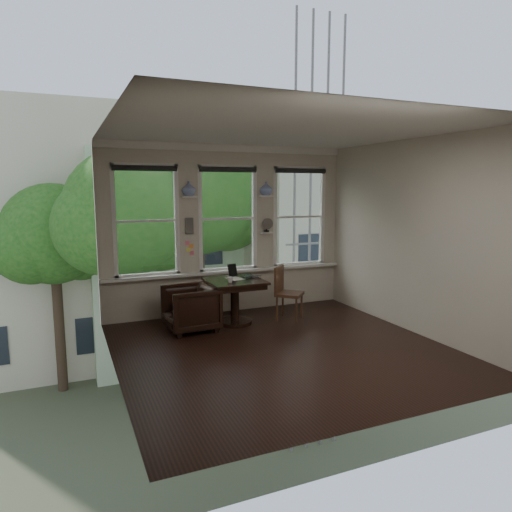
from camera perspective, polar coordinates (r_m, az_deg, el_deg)
name	(u,v)px	position (r m, az deg, el deg)	size (l,w,h in m)	color
ground	(282,349)	(6.57, 3.25, -11.52)	(4.50, 4.50, 0.00)	black
ceiling	(284,130)	(6.22, 3.49, 15.43)	(4.50, 4.50, 0.00)	silver
wall_back	(227,230)	(8.28, -3.61, 3.30)	(4.50, 4.50, 0.00)	#C1B3A5
wall_front	(393,271)	(4.35, 16.73, -1.75)	(4.50, 4.50, 0.00)	#C1B3A5
wall_left	(111,252)	(5.60, -17.73, 0.42)	(4.50, 4.50, 0.00)	#C1B3A5
wall_right	(412,237)	(7.49, 18.97, 2.31)	(4.50, 4.50, 0.00)	#C1B3A5
window_left	(146,221)	(7.90, -13.61, 4.28)	(1.10, 0.12, 1.90)	white
window_center	(227,219)	(8.27, -3.62, 4.68)	(1.10, 0.12, 1.90)	white
window_right	(298,217)	(8.86, 5.28, 4.91)	(1.10, 0.12, 1.90)	white
shelf_left	(189,197)	(7.94, -8.38, 7.34)	(0.26, 0.16, 0.03)	white
shelf_right	(266,196)	(8.43, 1.27, 7.49)	(0.26, 0.16, 0.03)	white
intercom	(189,226)	(7.99, -8.36, 3.76)	(0.14, 0.06, 0.28)	#59544F
sticky_notes	(189,246)	(8.03, -8.31, 1.27)	(0.16, 0.01, 0.24)	pink
desk_fan	(266,227)	(8.44, 1.32, 3.61)	(0.20, 0.20, 0.24)	#59544F
vase_left	(189,189)	(7.94, -8.40, 8.34)	(0.24, 0.24, 0.25)	white
vase_right	(266,189)	(8.43, 1.28, 8.43)	(0.24, 0.24, 0.25)	white
table	(235,302)	(7.62, -2.66, -5.74)	(0.90, 0.90, 0.75)	black
armchair_left	(191,308)	(7.33, -8.18, -6.48)	(0.78, 0.80, 0.73)	black
cushion_red	(190,303)	(7.31, -8.19, -5.82)	(0.45, 0.45, 0.06)	maroon
side_chair_right	(289,293)	(7.85, 4.21, -4.69)	(0.42, 0.42, 0.92)	#452518
laptop	(251,277)	(7.68, -0.59, -2.66)	(0.32, 0.21, 0.03)	black
mug	(230,280)	(7.31, -3.25, -2.99)	(0.10, 0.10, 0.09)	white
drinking_glass	(248,277)	(7.53, -1.00, -2.61)	(0.12, 0.12, 0.10)	white
tablet	(233,270)	(7.77, -2.95, -1.80)	(0.16, 0.02, 0.22)	black
papers	(235,279)	(7.62, -2.63, -2.83)	(0.22, 0.30, 0.00)	silver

